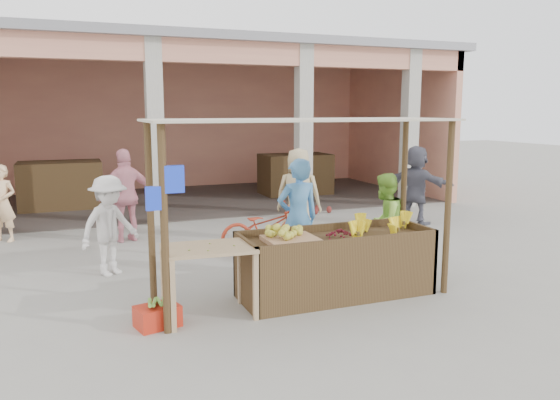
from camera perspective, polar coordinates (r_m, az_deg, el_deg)
name	(u,v)px	position (r m, az deg, el deg)	size (l,w,h in m)	color
ground	(302,299)	(7.39, 2.27, -10.35)	(60.00, 60.00, 0.00)	gray
market_building	(175,102)	(15.56, -10.94, 9.98)	(14.40, 6.40, 4.20)	#E79A78
fruit_stall	(336,267)	(7.47, 5.83, -6.94)	(2.60, 0.95, 0.80)	#4C381E
stall_awning	(300,151)	(7.02, 2.07, 5.16)	(4.09, 1.35, 2.39)	#4C381E
banana_heap	(378,227)	(7.63, 10.16, -2.83)	(1.09, 0.60, 0.20)	yellow
melon_tray	(291,236)	(7.09, 1.13, -3.73)	(0.67, 0.58, 0.18)	#AB7E58
berry_heap	(340,234)	(7.32, 6.29, -3.51)	(0.43, 0.35, 0.14)	maroon
side_table	(208,258)	(6.64, -7.50, -6.05)	(1.14, 0.80, 0.88)	tan
papaya_pile	(208,239)	(6.58, -7.54, -4.02)	(0.70, 0.40, 0.20)	#5D9530
red_crate	(157,316)	(6.64, -12.68, -11.76)	(0.48, 0.35, 0.25)	red
plantain_bundle	(157,303)	(6.58, -12.73, -10.44)	(0.36, 0.25, 0.07)	#639737
produce_sacks	(317,200)	(13.30, 3.86, 0.02)	(1.10, 0.82, 0.67)	maroon
vendor_blue	(298,215)	(8.11, 1.87, -1.53)	(0.72, 0.53, 1.92)	#498BCA
vendor_green	(384,220)	(8.62, 10.86, -2.05)	(0.78, 0.45, 1.62)	#92D245
motorcycle	(265,226)	(9.70, -1.56, -2.77)	(1.73, 0.60, 0.90)	#A12D19
shopper_a	(109,222)	(8.63, -17.43, -2.19)	(1.06, 0.53, 1.65)	silver
shopper_b	(126,192)	(10.76, -15.79, 0.78)	(1.11, 0.59, 1.90)	pink
shopper_c	(298,190)	(10.34, 1.92, 1.02)	(0.96, 0.62, 1.98)	tan
shopper_d	(416,183)	(12.36, 14.03, 1.76)	(1.69, 0.69, 1.83)	#51505F
shopper_e	(2,202)	(11.64, -27.01, -0.17)	(0.57, 0.43, 1.53)	#F8C58E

